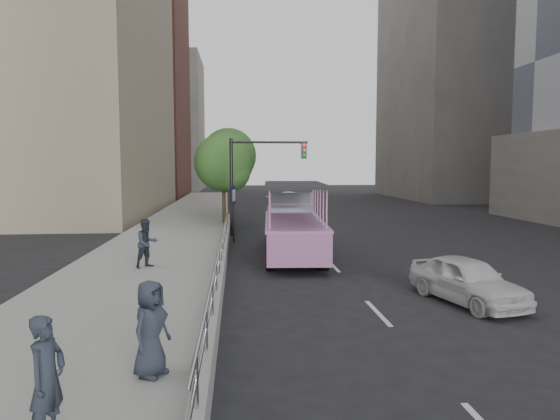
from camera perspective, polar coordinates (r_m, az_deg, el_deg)
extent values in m
plane|color=black|center=(14.96, 5.25, -9.52)|extent=(160.00, 160.00, 0.00)
cube|color=gray|center=(24.72, -12.23, -3.42)|extent=(5.50, 80.00, 0.30)
cube|color=gray|center=(16.59, -6.72, -6.37)|extent=(0.24, 30.00, 0.36)
cylinder|color=#B0B0B4|center=(6.86, -9.59, -18.79)|extent=(0.07, 0.07, 0.70)
cylinder|color=#B0B0B4|center=(8.72, -8.49, -13.46)|extent=(0.07, 0.07, 0.70)
cylinder|color=#B0B0B4|center=(10.63, -7.80, -10.03)|extent=(0.07, 0.07, 0.70)
cylinder|color=#B0B0B4|center=(12.57, -7.33, -7.64)|extent=(0.07, 0.07, 0.70)
cylinder|color=#B0B0B4|center=(14.53, -6.99, -5.90)|extent=(0.07, 0.07, 0.70)
cylinder|color=#B0B0B4|center=(16.49, -6.74, -4.57)|extent=(0.07, 0.07, 0.70)
cylinder|color=#B0B0B4|center=(18.47, -6.54, -3.52)|extent=(0.07, 0.07, 0.70)
cylinder|color=#B0B0B4|center=(20.44, -6.37, -2.68)|extent=(0.07, 0.07, 0.70)
cylinder|color=#B0B0B4|center=(22.43, -6.24, -1.99)|extent=(0.07, 0.07, 0.70)
cylinder|color=#B0B0B4|center=(24.41, -6.13, -1.40)|extent=(0.07, 0.07, 0.70)
cylinder|color=#B0B0B4|center=(26.40, -6.04, -0.91)|extent=(0.07, 0.07, 0.70)
cylinder|color=#B0B0B4|center=(16.49, -6.74, -4.57)|extent=(0.06, 22.00, 0.06)
cylinder|color=#B0B0B4|center=(16.44, -6.75, -3.44)|extent=(0.06, 22.00, 0.06)
cylinder|color=black|center=(18.01, -1.11, -5.68)|extent=(0.36, 0.81, 0.80)
cylinder|color=black|center=(18.13, 5.09, -5.64)|extent=(0.36, 0.81, 0.80)
cylinder|color=black|center=(20.45, -1.14, -4.38)|extent=(0.36, 0.81, 0.80)
cylinder|color=black|center=(20.55, 4.31, -4.35)|extent=(0.36, 0.81, 0.80)
cylinder|color=black|center=(22.90, -1.17, -3.35)|extent=(0.36, 0.81, 0.80)
cylinder|color=black|center=(22.99, 3.70, -3.33)|extent=(0.36, 0.81, 0.80)
cube|color=#CB81B1|center=(20.58, 1.57, -2.89)|extent=(2.65, 7.38, 1.11)
cube|color=#CB81B1|center=(24.76, 1.06, -1.01)|extent=(2.28, 2.01, 1.38)
cylinder|color=#CB81B1|center=(25.48, 0.99, -0.23)|extent=(2.11, 0.74, 2.08)
cube|color=#9B5A91|center=(16.87, 2.23, -4.67)|extent=(2.23, 0.44, 1.11)
cube|color=#9B5A91|center=(20.50, 1.57, -1.21)|extent=(2.77, 7.65, 0.11)
cube|color=black|center=(20.04, 1.63, 2.91)|extent=(2.69, 5.97, 0.12)
cube|color=#9BAAB7|center=(23.14, 1.23, 0.86)|extent=(2.04, 0.31, 0.93)
cube|color=#CB81B1|center=(23.55, 1.18, 0.29)|extent=(2.00, 1.00, 0.44)
imported|color=silver|center=(14.76, 20.59, -7.48)|extent=(2.43, 4.02, 1.28)
imported|color=#252C37|center=(7.20, -25.07, -17.09)|extent=(0.53, 0.68, 1.63)
imported|color=#252C37|center=(17.62, -14.98, -3.68)|extent=(1.02, 1.01, 1.67)
imported|color=#252C37|center=(8.71, -14.55, -12.95)|extent=(0.82, 0.94, 1.61)
cylinder|color=black|center=(24.38, -5.34, -0.81)|extent=(0.08, 0.08, 2.53)
cube|color=#0B1650|center=(24.29, -5.36, 1.68)|extent=(0.21, 0.60, 0.91)
cube|color=silver|center=(24.29, -5.29, 1.68)|extent=(0.13, 0.39, 0.56)
cylinder|color=black|center=(26.78, -5.57, 2.59)|extent=(0.18, 0.18, 5.20)
cylinder|color=black|center=(26.83, -1.31, 7.75)|extent=(4.20, 0.12, 0.12)
cube|color=black|center=(26.99, 2.75, 6.77)|extent=(0.28, 0.22, 0.85)
sphere|color=red|center=(26.88, 2.79, 7.42)|extent=(0.16, 0.16, 0.16)
cylinder|color=#382819|center=(30.34, -6.42, 0.88)|extent=(0.22, 0.22, 3.08)
sphere|color=#2A5421|center=(30.26, -6.47, 5.45)|extent=(3.52, 3.52, 3.52)
sphere|color=#2A5421|center=(29.95, -5.71, 4.41)|extent=(2.42, 2.42, 2.42)
cylinder|color=#382819|center=(36.31, -5.85, 1.89)|extent=(0.22, 0.22, 3.47)
sphere|color=#2A5421|center=(36.26, -5.89, 6.20)|extent=(3.97, 3.97, 3.97)
sphere|color=#2A5421|center=(35.95, -5.25, 5.23)|extent=(2.73, 2.73, 2.73)
cube|color=brown|center=(64.79, -19.10, 13.05)|extent=(18.00, 16.00, 26.00)
cube|color=gray|center=(64.26, 22.53, 15.73)|extent=(20.00, 20.00, 32.00)
cube|color=gray|center=(79.64, -14.76, 9.46)|extent=(16.00, 14.00, 20.00)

